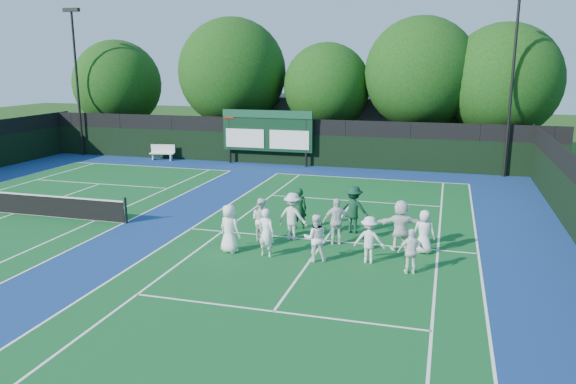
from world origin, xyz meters
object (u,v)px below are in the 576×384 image
(bench, at_px, (163,152))
(coach_left, at_px, (299,208))
(scoreboard, at_px, (267,131))
(tennis_net, at_px, (14,203))

(bench, height_order, coach_left, coach_left)
(scoreboard, bearing_deg, bench, -178.39)
(tennis_net, xyz_separation_m, coach_left, (12.68, 1.24, 0.35))
(bench, bearing_deg, scoreboard, 1.61)
(scoreboard, height_order, coach_left, scoreboard)
(scoreboard, distance_m, coach_left, 14.57)
(tennis_net, bearing_deg, coach_left, 5.59)
(scoreboard, height_order, bench, scoreboard)
(tennis_net, xyz_separation_m, bench, (-0.45, 14.38, 0.08))
(bench, distance_m, coach_left, 18.57)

